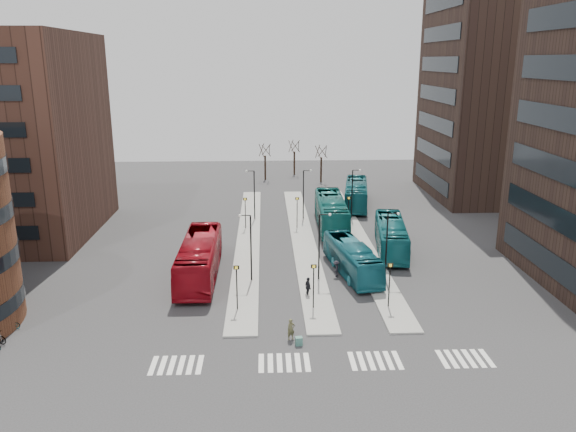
{
  "coord_description": "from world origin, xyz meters",
  "views": [
    {
      "loc": [
        -2.15,
        -28.73,
        19.14
      ],
      "look_at": [
        0.02,
        21.76,
        5.0
      ],
      "focal_mm": 35.0,
      "sensor_mm": 36.0,
      "label": 1
    }
  ],
  "objects_px": {
    "teal_bus_b": "(331,212)",
    "bicycle_far": "(9,324)",
    "suitcase": "(299,341)",
    "commuter_c": "(336,269)",
    "teal_bus_d": "(356,194)",
    "commuter_a": "(192,284)",
    "teal_bus_c": "(391,236)",
    "traveller": "(291,329)",
    "red_bus": "(199,258)",
    "commuter_b": "(308,287)",
    "teal_bus_a": "(352,258)"
  },
  "relations": [
    {
      "from": "suitcase",
      "to": "teal_bus_c",
      "type": "distance_m",
      "value": 22.25
    },
    {
      "from": "teal_bus_b",
      "to": "teal_bus_c",
      "type": "relative_size",
      "value": 1.13
    },
    {
      "from": "bicycle_far",
      "to": "commuter_a",
      "type": "bearing_deg",
      "value": -68.21
    },
    {
      "from": "bicycle_far",
      "to": "teal_bus_b",
      "type": "bearing_deg",
      "value": -50.47
    },
    {
      "from": "commuter_a",
      "to": "bicycle_far",
      "type": "height_order",
      "value": "commuter_a"
    },
    {
      "from": "commuter_a",
      "to": "commuter_b",
      "type": "bearing_deg",
      "value": 173.73
    },
    {
      "from": "traveller",
      "to": "commuter_c",
      "type": "xyz_separation_m",
      "value": [
        4.7,
        11.79,
        -0.03
      ]
    },
    {
      "from": "teal_bus_b",
      "to": "commuter_c",
      "type": "relative_size",
      "value": 8.77
    },
    {
      "from": "commuter_b",
      "to": "bicycle_far",
      "type": "relative_size",
      "value": 1.11
    },
    {
      "from": "suitcase",
      "to": "commuter_a",
      "type": "height_order",
      "value": "commuter_a"
    },
    {
      "from": "teal_bus_a",
      "to": "teal_bus_d",
      "type": "bearing_deg",
      "value": 70.2
    },
    {
      "from": "teal_bus_c",
      "to": "commuter_a",
      "type": "xyz_separation_m",
      "value": [
        -19.19,
        -10.23,
        -0.78
      ]
    },
    {
      "from": "teal_bus_d",
      "to": "commuter_b",
      "type": "height_order",
      "value": "teal_bus_d"
    },
    {
      "from": "suitcase",
      "to": "commuter_c",
      "type": "height_order",
      "value": "commuter_c"
    },
    {
      "from": "teal_bus_d",
      "to": "commuter_c",
      "type": "bearing_deg",
      "value": -93.49
    },
    {
      "from": "red_bus",
      "to": "commuter_a",
      "type": "distance_m",
      "value": 3.89
    },
    {
      "from": "red_bus",
      "to": "teal_bus_d",
      "type": "xyz_separation_m",
      "value": [
        18.26,
        24.93,
        -0.16
      ]
    },
    {
      "from": "traveller",
      "to": "bicycle_far",
      "type": "bearing_deg",
      "value": 152.85
    },
    {
      "from": "suitcase",
      "to": "traveller",
      "type": "relative_size",
      "value": 0.39
    },
    {
      "from": "commuter_b",
      "to": "commuter_c",
      "type": "relative_size",
      "value": 1.12
    },
    {
      "from": "red_bus",
      "to": "teal_bus_a",
      "type": "bearing_deg",
      "value": 1.21
    },
    {
      "from": "teal_bus_c",
      "to": "traveller",
      "type": "xyz_separation_m",
      "value": [
        -11.21,
        -18.62,
        -0.85
      ]
    },
    {
      "from": "suitcase",
      "to": "teal_bus_a",
      "type": "distance_m",
      "value": 14.53
    },
    {
      "from": "red_bus",
      "to": "commuter_b",
      "type": "relative_size",
      "value": 7.85
    },
    {
      "from": "teal_bus_b",
      "to": "bicycle_far",
      "type": "relative_size",
      "value": 8.68
    },
    {
      "from": "teal_bus_a",
      "to": "commuter_c",
      "type": "bearing_deg",
      "value": -165.8
    },
    {
      "from": "teal_bus_a",
      "to": "commuter_c",
      "type": "xyz_separation_m",
      "value": [
        -1.52,
        -0.68,
        -0.73
      ]
    },
    {
      "from": "teal_bus_c",
      "to": "teal_bus_d",
      "type": "distance_m",
      "value": 18.46
    },
    {
      "from": "suitcase",
      "to": "bicycle_far",
      "type": "height_order",
      "value": "bicycle_far"
    },
    {
      "from": "suitcase",
      "to": "traveller",
      "type": "bearing_deg",
      "value": 113.17
    },
    {
      "from": "teal_bus_b",
      "to": "red_bus",
      "type": "bearing_deg",
      "value": -130.56
    },
    {
      "from": "red_bus",
      "to": "commuter_c",
      "type": "height_order",
      "value": "red_bus"
    },
    {
      "from": "red_bus",
      "to": "commuter_a",
      "type": "relative_size",
      "value": 7.85
    },
    {
      "from": "teal_bus_d",
      "to": "traveller",
      "type": "relative_size",
      "value": 7.77
    },
    {
      "from": "teal_bus_d",
      "to": "commuter_a",
      "type": "height_order",
      "value": "teal_bus_d"
    },
    {
      "from": "commuter_b",
      "to": "teal_bus_b",
      "type": "bearing_deg",
      "value": -32.12
    },
    {
      "from": "teal_bus_b",
      "to": "teal_bus_d",
      "type": "distance_m",
      "value": 10.77
    },
    {
      "from": "suitcase",
      "to": "traveller",
      "type": "distance_m",
      "value": 1.09
    },
    {
      "from": "teal_bus_d",
      "to": "commuter_b",
      "type": "relative_size",
      "value": 7.16
    },
    {
      "from": "teal_bus_b",
      "to": "bicycle_far",
      "type": "height_order",
      "value": "teal_bus_b"
    },
    {
      "from": "suitcase",
      "to": "teal_bus_c",
      "type": "xyz_separation_m",
      "value": [
        10.71,
        19.46,
        1.33
      ]
    },
    {
      "from": "teal_bus_b",
      "to": "commuter_a",
      "type": "height_order",
      "value": "teal_bus_b"
    },
    {
      "from": "red_bus",
      "to": "teal_bus_d",
      "type": "relative_size",
      "value": 1.1
    },
    {
      "from": "teal_bus_b",
      "to": "commuter_c",
      "type": "distance_m",
      "value": 15.61
    },
    {
      "from": "commuter_c",
      "to": "teal_bus_c",
      "type": "bearing_deg",
      "value": 151.86
    },
    {
      "from": "traveller",
      "to": "commuter_b",
      "type": "xyz_separation_m",
      "value": [
        1.78,
        7.41,
        0.07
      ]
    },
    {
      "from": "teal_bus_a",
      "to": "bicycle_far",
      "type": "bearing_deg",
      "value": -169.29
    },
    {
      "from": "teal_bus_c",
      "to": "traveller",
      "type": "distance_m",
      "value": 21.75
    },
    {
      "from": "traveller",
      "to": "commuter_a",
      "type": "bearing_deg",
      "value": 113.13
    },
    {
      "from": "suitcase",
      "to": "teal_bus_d",
      "type": "bearing_deg",
      "value": 67.38
    }
  ]
}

